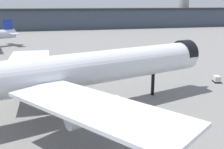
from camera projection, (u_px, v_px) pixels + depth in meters
The scene contains 5 objects.
ground at pixel (73, 114), 52.94m from camera, with size 900.00×900.00×0.00m, color slate.
airliner_near_gate at pixel (74, 71), 51.80m from camera, with size 67.25×59.94×19.20m.
terminal_building at pixel (107, 18), 232.66m from camera, with size 255.34×36.86×26.87m.
baggage_cart_trailing at pixel (217, 79), 73.87m from camera, with size 2.35×2.68×1.82m.
traffic_cone_near_nose at pixel (131, 66), 91.17m from camera, with size 0.55×0.55×0.69m, color #F2600C.
Camera 1 is at (-2.55, -49.65, 21.28)m, focal length 42.98 mm.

